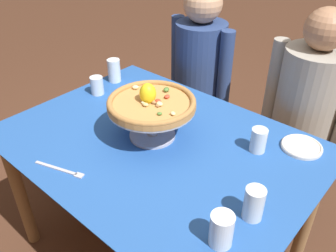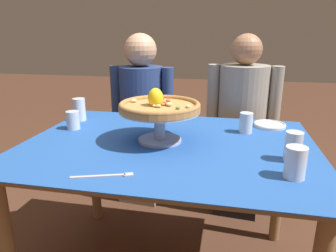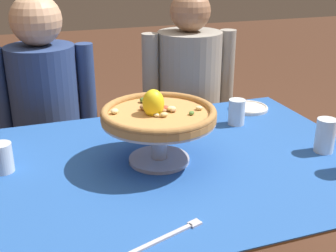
# 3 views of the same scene
# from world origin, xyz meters

# --- Properties ---
(dining_table) EXTENTS (1.31, 0.97, 0.73)m
(dining_table) POSITION_xyz_m (0.00, 0.00, 0.63)
(dining_table) COLOR olive
(dining_table) RESTS_ON ground
(pizza_stand) EXTENTS (0.36, 0.36, 0.15)m
(pizza_stand) POSITION_xyz_m (-0.04, 0.02, 0.82)
(pizza_stand) COLOR #B7B7C1
(pizza_stand) RESTS_ON dining_table
(pizza) EXTENTS (0.37, 0.37, 0.10)m
(pizza) POSITION_xyz_m (-0.04, 0.02, 0.89)
(pizza) COLOR #BC8447
(pizza) RESTS_ON pizza_stand
(water_glass_back_left) EXTENTS (0.07, 0.07, 0.13)m
(water_glass_back_left) POSITION_xyz_m (-0.57, 0.27, 0.78)
(water_glass_back_left) COLOR silver
(water_glass_back_left) RESTS_ON dining_table
(water_glass_side_right) EXTENTS (0.07, 0.07, 0.12)m
(water_glass_side_right) POSITION_xyz_m (0.51, -0.10, 0.78)
(water_glass_side_right) COLOR silver
(water_glass_side_right) RESTS_ON dining_table
(water_glass_side_left) EXTENTS (0.07, 0.07, 0.09)m
(water_glass_side_left) POSITION_xyz_m (-0.53, 0.11, 0.77)
(water_glass_side_left) COLOR silver
(water_glass_side_left) RESTS_ON dining_table
(water_glass_front_right) EXTENTS (0.07, 0.07, 0.11)m
(water_glass_front_right) POSITION_xyz_m (0.49, -0.25, 0.78)
(water_glass_front_right) COLOR white
(water_glass_front_right) RESTS_ON dining_table
(water_glass_back_right) EXTENTS (0.07, 0.07, 0.10)m
(water_glass_back_right) POSITION_xyz_m (0.35, 0.23, 0.77)
(water_glass_back_right) COLOR silver
(water_glass_back_right) RESTS_ON dining_table
(side_plate) EXTENTS (0.17, 0.17, 0.02)m
(side_plate) POSITION_xyz_m (0.48, 0.36, 0.73)
(side_plate) COLOR silver
(side_plate) RESTS_ON dining_table
(dinner_fork) EXTENTS (0.21, 0.09, 0.01)m
(dinner_fork) POSITION_xyz_m (-0.15, -0.38, 0.73)
(dinner_fork) COLOR #B7B7C1
(dinner_fork) RESTS_ON dining_table
(diner_left) EXTENTS (0.46, 0.34, 1.21)m
(diner_left) POSITION_xyz_m (-0.35, 0.76, 0.57)
(diner_left) COLOR gray
(diner_left) RESTS_ON ground
(diner_right) EXTENTS (0.47, 0.34, 1.20)m
(diner_right) POSITION_xyz_m (0.35, 0.73, 0.57)
(diner_right) COLOR black
(diner_right) RESTS_ON ground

